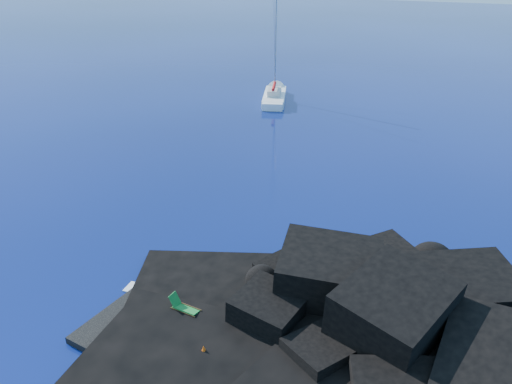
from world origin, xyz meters
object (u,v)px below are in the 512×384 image
(deck_chair, at_px, (186,306))
(marker_cone, at_px, (204,350))
(sunbather, at_px, (156,331))
(sailboat, at_px, (274,101))

(deck_chair, xyz_separation_m, marker_cone, (2.18, -2.05, -0.24))
(sunbather, bearing_deg, sailboat, 106.54)
(sailboat, height_order, marker_cone, sailboat)
(deck_chair, relative_size, marker_cone, 2.70)
(marker_cone, bearing_deg, sunbather, 174.24)
(sailboat, distance_m, deck_chair, 41.32)
(deck_chair, bearing_deg, marker_cone, -38.84)
(deck_chair, height_order, marker_cone, deck_chair)
(sailboat, xyz_separation_m, marker_cone, (14.13, -41.59, 0.63))
(sailboat, bearing_deg, deck_chair, -92.66)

